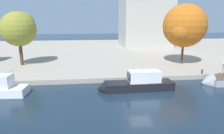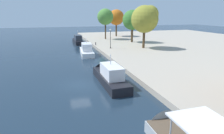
# 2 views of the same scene
# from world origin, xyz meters

# --- Properties ---
(ground_plane) EXTENTS (220.00, 220.00, 0.00)m
(ground_plane) POSITION_xyz_m (0.00, 0.00, 0.00)
(ground_plane) COLOR #192838
(motor_yacht_0) EXTENTS (8.88, 2.47, 4.57)m
(motor_yacht_0) POSITION_xyz_m (-34.53, 4.05, 0.76)
(motor_yacht_0) COLOR black
(motor_yacht_0) RESTS_ON ground_plane
(motor_yacht_1) EXTENTS (9.51, 3.05, 4.57)m
(motor_yacht_1) POSITION_xyz_m (-18.17, 3.90, 0.70)
(motor_yacht_1) COLOR white
(motor_yacht_1) RESTS_ON ground_plane
(motor_yacht_2) EXTENTS (10.04, 2.57, 4.54)m
(motor_yacht_2) POSITION_xyz_m (0.11, 3.74, 0.75)
(motor_yacht_2) COLOR black
(motor_yacht_2) RESTS_ON ground_plane
(mooring_bollard_0) EXTENTS (0.24, 0.24, 0.70)m
(mooring_bollard_0) POSITION_xyz_m (-25.97, 7.63, 1.07)
(mooring_bollard_0) COLOR #2D2D33
(mooring_bollard_0) RESTS_ON dock_promenade
(mooring_bollard_1) EXTENTS (0.28, 0.28, 0.76)m
(mooring_bollard_1) POSITION_xyz_m (11.71, 7.73, 1.10)
(mooring_bollard_1) COLOR #2D2D33
(mooring_bollard_1) RESTS_ON dock_promenade
(lamp_post) EXTENTS (0.42, 0.42, 4.45)m
(lamp_post) POSITION_xyz_m (-20.01, 9.92, 3.55)
(lamp_post) COLOR black
(lamp_post) RESTS_ON dock_promenade
(tree_0) EXTENTS (5.52, 5.59, 8.91)m
(tree_0) POSITION_xyz_m (-28.03, 18.95, 6.97)
(tree_0) COLOR #4C3823
(tree_0) RESTS_ON dock_promenade
(tree_1) EXTENTS (6.20, 6.20, 9.73)m
(tree_1) POSITION_xyz_m (-18.21, 17.84, 7.44)
(tree_1) COLOR #4C3823
(tree_1) RESTS_ON dock_promenade
(tree_3) EXTENTS (4.99, 4.99, 9.38)m
(tree_3) POSITION_xyz_m (-36.64, 13.23, 7.55)
(tree_3) COLOR #4C3823
(tree_3) RESTS_ON dock_promenade
(tree_4) EXTENTS (5.43, 5.63, 9.29)m
(tree_4) POSITION_xyz_m (-43.69, 19.37, 7.10)
(tree_4) COLOR #4C3823
(tree_4) RESTS_ON dock_promenade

